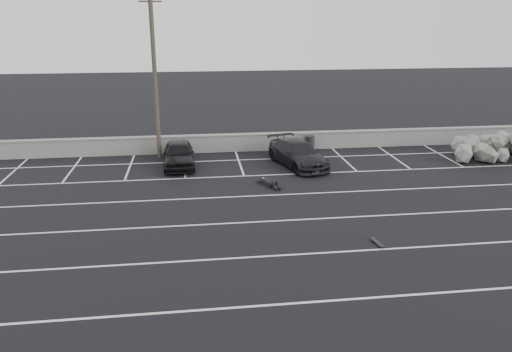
{
  "coord_description": "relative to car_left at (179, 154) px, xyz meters",
  "views": [
    {
      "loc": [
        -1.54,
        -15.2,
        7.85
      ],
      "look_at": [
        1.21,
        5.86,
        1.0
      ],
      "focal_mm": 35.0,
      "sensor_mm": 36.0,
      "label": 1
    }
  ],
  "objects": [
    {
      "name": "seawall",
      "position": [
        2.33,
        2.78,
        -0.14
      ],
      "size": [
        50.0,
        0.45,
        1.06
      ],
      "color": "gray",
      "rests_on": "ground"
    },
    {
      "name": "riprap_pile",
      "position": [
        18.05,
        -0.62,
        -0.15
      ],
      "size": [
        5.66,
        3.54,
        1.32
      ],
      "color": "gray",
      "rests_on": "ground"
    },
    {
      "name": "person",
      "position": [
        4.32,
        -3.65,
        -0.48
      ],
      "size": [
        2.23,
        2.67,
        0.43
      ],
      "primitive_type": null,
      "rotation": [
        0.0,
        0.0,
        0.36
      ],
      "color": "black",
      "rests_on": "ground"
    },
    {
      "name": "ground",
      "position": [
        2.33,
        -11.22,
        -0.69
      ],
      "size": [
        120.0,
        120.0,
        0.0
      ],
      "primitive_type": "plane",
      "color": "black",
      "rests_on": "ground"
    },
    {
      "name": "trash_bin",
      "position": [
        7.86,
        2.38,
        -0.24
      ],
      "size": [
        0.72,
        0.72,
        0.89
      ],
      "rotation": [
        0.0,
        0.0,
        -0.26
      ],
      "color": "#232426",
      "rests_on": "ground"
    },
    {
      "name": "stall_lines",
      "position": [
        2.24,
        -6.81,
        -0.69
      ],
      "size": [
        36.0,
        20.05,
        0.01
      ],
      "color": "silver",
      "rests_on": "ground"
    },
    {
      "name": "car_left",
      "position": [
        0.0,
        0.0,
        0.0
      ],
      "size": [
        1.74,
        4.1,
        1.38
      ],
      "primitive_type": "imported",
      "rotation": [
        0.0,
        0.0,
        0.03
      ],
      "color": "black",
      "rests_on": "ground"
    },
    {
      "name": "utility_pole",
      "position": [
        -1.16,
        1.98,
        3.95
      ],
      "size": [
        1.22,
        0.24,
        9.17
      ],
      "color": "#4C4238",
      "rests_on": "ground"
    },
    {
      "name": "car_right",
      "position": [
        6.43,
        -0.74,
        -0.01
      ],
      "size": [
        3.11,
        5.02,
        1.36
      ],
      "primitive_type": "imported",
      "rotation": [
        0.0,
        0.0,
        0.28
      ],
      "color": "black",
      "rests_on": "ground"
    },
    {
      "name": "skateboard",
      "position": [
        7.24,
        -10.81,
        -0.63
      ],
      "size": [
        0.27,
        0.68,
        0.08
      ],
      "rotation": [
        0.0,
        0.0,
        0.15
      ],
      "color": "black",
      "rests_on": "ground"
    }
  ]
}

